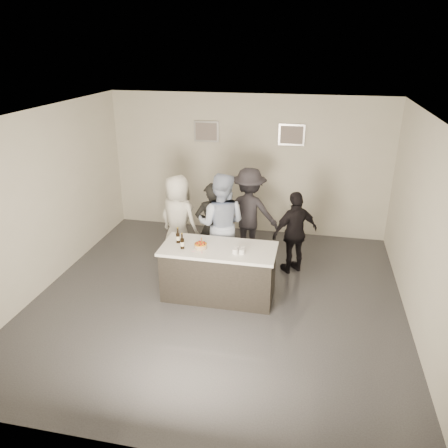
{
  "coord_description": "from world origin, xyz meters",
  "views": [
    {
      "loc": [
        1.38,
        -6.08,
        3.96
      ],
      "look_at": [
        0.0,
        0.5,
        1.15
      ],
      "focal_mm": 35.0,
      "sensor_mm": 36.0,
      "label": 1
    }
  ],
  "objects_px": {
    "beer_bottle_b": "(182,241)",
    "person_main_black": "(212,227)",
    "beer_bottle_a": "(178,235)",
    "bar_counter": "(219,272)",
    "cake": "(201,246)",
    "person_guest_back": "(249,212)",
    "person_guest_right": "(295,233)",
    "person_main_blue": "(221,224)",
    "person_guest_left": "(178,219)"
  },
  "relations": [
    {
      "from": "person_main_black",
      "to": "person_guest_right",
      "type": "height_order",
      "value": "person_main_black"
    },
    {
      "from": "person_guest_right",
      "to": "person_guest_back",
      "type": "height_order",
      "value": "person_guest_back"
    },
    {
      "from": "bar_counter",
      "to": "person_guest_right",
      "type": "height_order",
      "value": "person_guest_right"
    },
    {
      "from": "person_guest_right",
      "to": "bar_counter",
      "type": "bearing_deg",
      "value": 9.2
    },
    {
      "from": "cake",
      "to": "person_guest_left",
      "type": "xyz_separation_m",
      "value": [
        -0.75,
        1.2,
        -0.08
      ]
    },
    {
      "from": "person_main_blue",
      "to": "person_guest_back",
      "type": "xyz_separation_m",
      "value": [
        0.38,
        0.82,
        -0.06
      ]
    },
    {
      "from": "person_main_blue",
      "to": "person_guest_right",
      "type": "height_order",
      "value": "person_main_blue"
    },
    {
      "from": "cake",
      "to": "person_main_blue",
      "type": "height_order",
      "value": "person_main_blue"
    },
    {
      "from": "bar_counter",
      "to": "person_guest_left",
      "type": "xyz_separation_m",
      "value": [
        -1.03,
        1.11,
        0.41
      ]
    },
    {
      "from": "bar_counter",
      "to": "cake",
      "type": "relative_size",
      "value": 9.1
    },
    {
      "from": "cake",
      "to": "person_main_blue",
      "type": "xyz_separation_m",
      "value": [
        0.13,
        0.96,
        0.0
      ]
    },
    {
      "from": "beer_bottle_a",
      "to": "person_guest_right",
      "type": "bearing_deg",
      "value": 30.81
    },
    {
      "from": "cake",
      "to": "person_guest_back",
      "type": "xyz_separation_m",
      "value": [
        0.51,
        1.77,
        -0.05
      ]
    },
    {
      "from": "beer_bottle_a",
      "to": "person_main_black",
      "type": "xyz_separation_m",
      "value": [
        0.37,
        0.88,
        -0.19
      ]
    },
    {
      "from": "person_main_blue",
      "to": "person_guest_left",
      "type": "bearing_deg",
      "value": -14.38
    },
    {
      "from": "beer_bottle_b",
      "to": "person_main_black",
      "type": "bearing_deg",
      "value": 77.67
    },
    {
      "from": "beer_bottle_a",
      "to": "person_main_blue",
      "type": "xyz_separation_m",
      "value": [
        0.54,
        0.83,
        -0.09
      ]
    },
    {
      "from": "bar_counter",
      "to": "person_main_black",
      "type": "relative_size",
      "value": 1.1
    },
    {
      "from": "person_guest_left",
      "to": "person_guest_right",
      "type": "bearing_deg",
      "value": -156.76
    },
    {
      "from": "beer_bottle_a",
      "to": "beer_bottle_b",
      "type": "height_order",
      "value": "same"
    },
    {
      "from": "person_guest_right",
      "to": "person_guest_back",
      "type": "xyz_separation_m",
      "value": [
        -0.93,
        0.54,
        0.11
      ]
    },
    {
      "from": "beer_bottle_a",
      "to": "bar_counter",
      "type": "bearing_deg",
      "value": -3.22
    },
    {
      "from": "bar_counter",
      "to": "beer_bottle_b",
      "type": "xyz_separation_m",
      "value": [
        -0.56,
        -0.16,
        0.58
      ]
    },
    {
      "from": "person_main_black",
      "to": "person_main_blue",
      "type": "xyz_separation_m",
      "value": [
        0.18,
        -0.04,
        0.1
      ]
    },
    {
      "from": "bar_counter",
      "to": "person_main_blue",
      "type": "distance_m",
      "value": 1.01
    },
    {
      "from": "beer_bottle_a",
      "to": "person_guest_back",
      "type": "xyz_separation_m",
      "value": [
        0.92,
        1.65,
        -0.14
      ]
    },
    {
      "from": "cake",
      "to": "person_guest_right",
      "type": "height_order",
      "value": "person_guest_right"
    },
    {
      "from": "person_main_blue",
      "to": "person_guest_back",
      "type": "bearing_deg",
      "value": -114.26
    },
    {
      "from": "cake",
      "to": "person_main_blue",
      "type": "bearing_deg",
      "value": 82.41
    },
    {
      "from": "person_main_blue",
      "to": "person_guest_left",
      "type": "xyz_separation_m",
      "value": [
        -0.88,
        0.24,
        -0.08
      ]
    },
    {
      "from": "cake",
      "to": "person_main_black",
      "type": "height_order",
      "value": "person_main_black"
    },
    {
      "from": "beer_bottle_a",
      "to": "beer_bottle_b",
      "type": "xyz_separation_m",
      "value": [
        0.13,
        -0.2,
        0.0
      ]
    },
    {
      "from": "person_main_blue",
      "to": "beer_bottle_b",
      "type": "bearing_deg",
      "value": 69.06
    },
    {
      "from": "person_main_blue",
      "to": "person_guest_back",
      "type": "relative_size",
      "value": 1.06
    },
    {
      "from": "cake",
      "to": "beer_bottle_a",
      "type": "relative_size",
      "value": 0.79
    },
    {
      "from": "beer_bottle_b",
      "to": "person_main_black",
      "type": "height_order",
      "value": "person_main_black"
    },
    {
      "from": "person_main_black",
      "to": "person_guest_right",
      "type": "distance_m",
      "value": 1.51
    },
    {
      "from": "cake",
      "to": "person_main_blue",
      "type": "relative_size",
      "value": 0.11
    },
    {
      "from": "beer_bottle_b",
      "to": "person_guest_left",
      "type": "xyz_separation_m",
      "value": [
        -0.47,
        1.27,
        -0.17
      ]
    },
    {
      "from": "beer_bottle_b",
      "to": "person_guest_back",
      "type": "height_order",
      "value": "person_guest_back"
    },
    {
      "from": "person_guest_left",
      "to": "person_guest_back",
      "type": "distance_m",
      "value": 1.39
    },
    {
      "from": "beer_bottle_b",
      "to": "person_guest_back",
      "type": "distance_m",
      "value": 2.01
    },
    {
      "from": "bar_counter",
      "to": "person_guest_right",
      "type": "distance_m",
      "value": 1.66
    },
    {
      "from": "beer_bottle_b",
      "to": "person_main_black",
      "type": "xyz_separation_m",
      "value": [
        0.23,
        1.07,
        -0.19
      ]
    },
    {
      "from": "person_main_blue",
      "to": "person_guest_left",
      "type": "relative_size",
      "value": 1.1
    },
    {
      "from": "cake",
      "to": "beer_bottle_a",
      "type": "bearing_deg",
      "value": 163.22
    },
    {
      "from": "person_main_blue",
      "to": "person_guest_left",
      "type": "distance_m",
      "value": 0.92
    },
    {
      "from": "person_guest_right",
      "to": "person_guest_left",
      "type": "bearing_deg",
      "value": -34.49
    },
    {
      "from": "person_guest_left",
      "to": "person_guest_back",
      "type": "relative_size",
      "value": 0.97
    },
    {
      "from": "beer_bottle_a",
      "to": "person_guest_back",
      "type": "distance_m",
      "value": 1.9
    }
  ]
}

